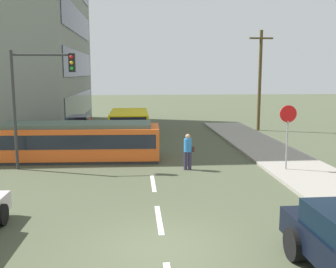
% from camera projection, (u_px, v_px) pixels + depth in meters
% --- Properties ---
extents(ground_plane, '(120.00, 120.00, 0.00)m').
position_uv_depth(ground_plane, '(150.00, 161.00, 19.95)').
color(ground_plane, '#464D36').
extents(sidewalk_curb_right, '(3.20, 36.00, 0.14)m').
position_uv_depth(sidewalk_curb_right, '(315.00, 178.00, 16.55)').
color(sidewalk_curb_right, gray).
rests_on(sidewalk_curb_right, ground).
extents(lane_stripe_1, '(0.16, 2.40, 0.01)m').
position_uv_depth(lane_stripe_1, '(159.00, 219.00, 12.07)').
color(lane_stripe_1, silver).
rests_on(lane_stripe_1, ground).
extents(lane_stripe_2, '(0.16, 2.40, 0.01)m').
position_uv_depth(lane_stripe_2, '(153.00, 183.00, 16.01)').
color(lane_stripe_2, silver).
rests_on(lane_stripe_2, ground).
extents(lane_stripe_3, '(0.16, 2.40, 0.01)m').
position_uv_depth(lane_stripe_3, '(146.00, 139.00, 26.55)').
color(lane_stripe_3, silver).
rests_on(lane_stripe_3, ground).
extents(lane_stripe_4, '(0.16, 2.40, 0.01)m').
position_uv_depth(lane_stripe_4, '(144.00, 127.00, 32.46)').
color(lane_stripe_4, silver).
rests_on(lane_stripe_4, ground).
extents(streetcar_tram, '(8.34, 2.82, 1.93)m').
position_uv_depth(streetcar_tram, '(78.00, 141.00, 20.19)').
color(streetcar_tram, orange).
rests_on(streetcar_tram, ground).
extents(city_bus, '(2.56, 5.58, 1.80)m').
position_uv_depth(city_bus, '(129.00, 123.00, 27.14)').
color(city_bus, yellow).
rests_on(city_bus, ground).
extents(pedestrian_crossing, '(0.51, 0.36, 1.67)m').
position_uv_depth(pedestrian_crossing, '(188.00, 150.00, 18.13)').
color(pedestrian_crossing, '#342C4A').
rests_on(pedestrian_crossing, ground).
extents(parked_sedan_mid, '(2.16, 4.46, 1.19)m').
position_uv_depth(parked_sedan_mid, '(60.00, 136.00, 24.01)').
color(parked_sedan_mid, '#3A4B31').
rests_on(parked_sedan_mid, ground).
extents(parked_sedan_far, '(2.06, 4.50, 1.19)m').
position_uv_depth(parked_sedan_far, '(77.00, 123.00, 30.26)').
color(parked_sedan_far, '#9E100A').
rests_on(parked_sedan_far, ground).
extents(stop_sign, '(0.76, 0.07, 2.88)m').
position_uv_depth(stop_sign, '(288.00, 124.00, 17.49)').
color(stop_sign, gray).
rests_on(stop_sign, sidewalk_curb_right).
extents(traffic_light_mast, '(2.87, 0.33, 5.43)m').
position_uv_depth(traffic_light_mast, '(37.00, 87.00, 17.86)').
color(traffic_light_mast, '#333333').
rests_on(traffic_light_mast, ground).
extents(utility_pole_mid, '(1.80, 0.24, 7.59)m').
position_uv_depth(utility_pole_mid, '(260.00, 79.00, 30.04)').
color(utility_pole_mid, '#4A3D1F').
rests_on(utility_pole_mid, ground).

